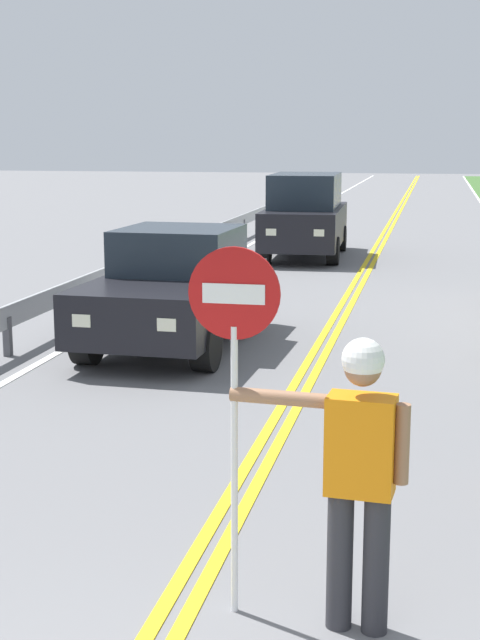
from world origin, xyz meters
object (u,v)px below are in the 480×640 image
(oncoming_sedan_nearest, at_px, (175,289))
(oncoming_suv_second, at_px, (305,215))
(stop_sign_paddle, at_px, (234,349))
(flagger_worker, at_px, (358,467))

(oncoming_sedan_nearest, bearing_deg, oncoming_suv_second, 87.89)
(stop_sign_paddle, xyz_separation_m, oncoming_suv_second, (-2.07, 17.92, -0.65))
(flagger_worker, xyz_separation_m, oncoming_suv_second, (-2.83, 17.98, 0.01))
(stop_sign_paddle, xyz_separation_m, oncoming_sedan_nearest, (-2.46, 7.32, -0.88))
(stop_sign_paddle, distance_m, oncoming_suv_second, 18.05)
(oncoming_sedan_nearest, relative_size, oncoming_suv_second, 0.89)
(flagger_worker, bearing_deg, oncoming_sedan_nearest, 113.61)
(stop_sign_paddle, relative_size, oncoming_sedan_nearest, 0.56)
(flagger_worker, bearing_deg, oncoming_suv_second, 98.96)
(flagger_worker, relative_size, oncoming_sedan_nearest, 0.44)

